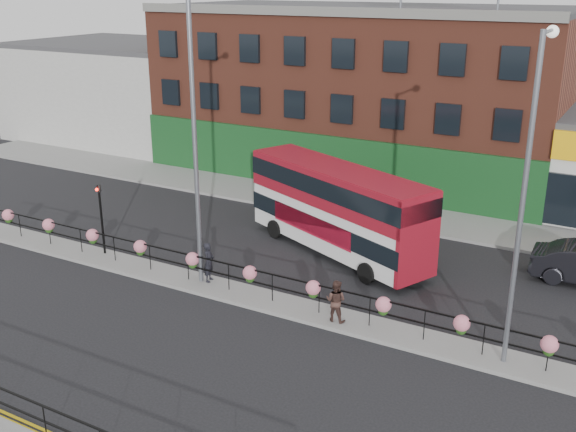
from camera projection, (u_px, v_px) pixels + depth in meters
The scene contains 12 objects.
ground at pixel (250, 298), 26.30m from camera, with size 120.00×120.00×0.00m, color black.
north_pavement at pixel (370, 210), 36.14m from camera, with size 60.00×4.00×0.15m, color gray.
median at pixel (250, 297), 26.28m from camera, with size 60.00×1.60×0.15m, color gray.
brick_building at pixel (364, 90), 42.86m from camera, with size 25.00×12.21×10.30m.
warehouse_west at pixel (125, 89), 52.75m from camera, with size 15.50×12.00×7.30m.
median_railing at pixel (250, 274), 25.95m from camera, with size 30.04×0.56×1.23m.
double_decker_bus at pixel (338, 202), 29.84m from camera, with size 10.03×6.15×4.01m.
pedestrian_a at pixel (209, 262), 27.22m from camera, with size 0.54×0.69×1.66m, color black.
pedestrian_b at pixel (336, 301), 24.03m from camera, with size 0.79×0.63×1.57m, color #432B25.
lamp_column_west at pixel (198, 116), 25.50m from camera, with size 0.41×1.99×11.36m.
lamp_column_east at pixel (527, 175), 19.90m from camera, with size 0.37×1.82×10.38m.
traffic_light_median at pixel (100, 204), 29.51m from camera, with size 0.15×0.28×3.65m.
Camera 1 is at (12.92, -19.97, 11.77)m, focal length 42.00 mm.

